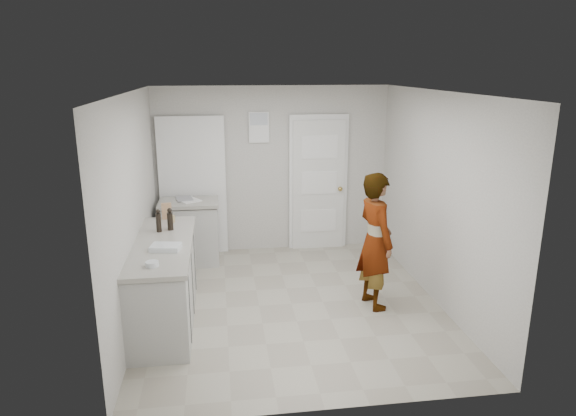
{
  "coord_description": "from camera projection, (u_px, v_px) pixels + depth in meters",
  "views": [
    {
      "loc": [
        -0.81,
        -5.6,
        2.77
      ],
      "look_at": [
        0.02,
        0.4,
        1.09
      ],
      "focal_mm": 32.0,
      "sensor_mm": 36.0,
      "label": 1
    }
  ],
  "objects": [
    {
      "name": "papers",
      "position": [
        188.0,
        200.0,
        7.3
      ],
      "size": [
        0.4,
        0.42,
        0.01
      ],
      "primitive_type": "cube",
      "rotation": [
        0.0,
        0.0,
        0.54
      ],
      "color": "white",
      "rests_on": "side_counter"
    },
    {
      "name": "egg_bowl",
      "position": [
        152.0,
        264.0,
        4.89
      ],
      "size": [
        0.13,
        0.13,
        0.05
      ],
      "color": "silver",
      "rests_on": "main_counter"
    },
    {
      "name": "main_counter",
      "position": [
        165.0,
        285.0,
        5.7
      ],
      "size": [
        0.64,
        1.96,
        0.93
      ],
      "color": "beige",
      "rests_on": "ground"
    },
    {
      "name": "cake_mix_box",
      "position": [
        167.0,
        211.0,
        6.39
      ],
      "size": [
        0.13,
        0.07,
        0.2
      ],
      "primitive_type": "cube",
      "rotation": [
        0.0,
        0.0,
        0.12
      ],
      "color": "#A47752",
      "rests_on": "main_counter"
    },
    {
      "name": "side_counter",
      "position": [
        190.0,
        234.0,
        7.39
      ],
      "size": [
        0.84,
        0.61,
        0.93
      ],
      "color": "beige",
      "rests_on": "ground"
    },
    {
      "name": "oil_cruet_b",
      "position": [
        159.0,
        221.0,
        5.88
      ],
      "size": [
        0.06,
        0.06,
        0.27
      ],
      "color": "black",
      "rests_on": "main_counter"
    },
    {
      "name": "person",
      "position": [
        375.0,
        241.0,
        5.95
      ],
      "size": [
        0.51,
        0.66,
        1.62
      ],
      "primitive_type": "imported",
      "rotation": [
        0.0,
        0.0,
        1.79
      ],
      "color": "silver",
      "rests_on": "ground"
    },
    {
      "name": "room_shell",
      "position": [
        262.0,
        186.0,
        7.76
      ],
      "size": [
        4.0,
        4.0,
        4.0
      ],
      "color": "#ACA9A2",
      "rests_on": "ground"
    },
    {
      "name": "ground",
      "position": [
        291.0,
        304.0,
        6.19
      ],
      "size": [
        4.0,
        4.0,
        0.0
      ],
      "primitive_type": "plane",
      "color": "gray",
      "rests_on": "ground"
    },
    {
      "name": "baking_dish",
      "position": [
        166.0,
        247.0,
        5.33
      ],
      "size": [
        0.33,
        0.26,
        0.05
      ],
      "rotation": [
        0.0,
        0.0,
        -0.17
      ],
      "color": "silver",
      "rests_on": "main_counter"
    },
    {
      "name": "oil_cruet_a",
      "position": [
        170.0,
        220.0,
        5.95
      ],
      "size": [
        0.07,
        0.07,
        0.27
      ],
      "color": "black",
      "rests_on": "main_counter"
    },
    {
      "name": "spice_jar",
      "position": [
        173.0,
        219.0,
        6.26
      ],
      "size": [
        0.06,
        0.06,
        0.09
      ],
      "primitive_type": "cylinder",
      "color": "tan",
      "rests_on": "main_counter"
    }
  ]
}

